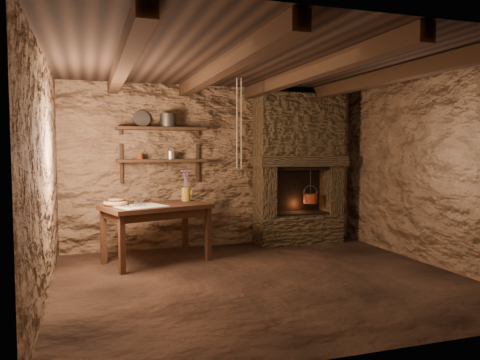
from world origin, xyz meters
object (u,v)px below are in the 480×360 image
object	(u,v)px
work_table	(157,231)
iron_stockpot	(168,121)
stoneware_jug	(186,188)
red_pot	(310,198)
wooden_bowl	(116,203)

from	to	relation	value
work_table	iron_stockpot	distance (m)	1.61
stoneware_jug	iron_stockpot	world-z (taller)	iron_stockpot
iron_stockpot	red_pot	xyz separation A→B (m)	(2.19, -0.12, -1.15)
work_table	iron_stockpot	size ratio (longest dim) A/B	6.43
work_table	stoneware_jug	xyz separation A→B (m)	(0.45, 0.29, 0.53)
work_table	red_pot	distance (m)	2.53
work_table	wooden_bowl	distance (m)	0.63
wooden_bowl	work_table	bearing A→B (deg)	-2.05
red_pot	iron_stockpot	bearing A→B (deg)	176.86
wooden_bowl	red_pot	bearing A→B (deg)	9.58
work_table	red_pot	world-z (taller)	red_pot
stoneware_jug	red_pot	size ratio (longest dim) A/B	0.80
stoneware_jug	iron_stockpot	size ratio (longest dim) A/B	1.87
iron_stockpot	wooden_bowl	bearing A→B (deg)	-141.31
stoneware_jug	wooden_bowl	xyz separation A→B (m)	(-0.96, -0.28, -0.15)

